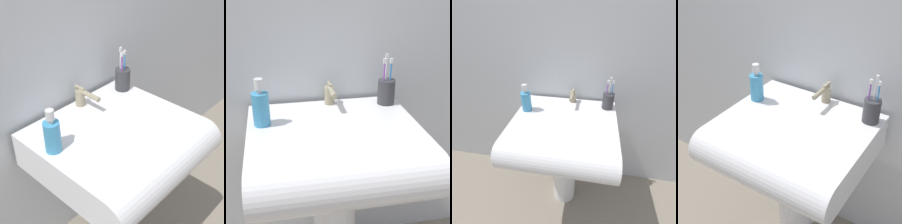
% 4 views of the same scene
% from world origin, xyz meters
% --- Properties ---
extents(wall_back, '(5.00, 0.05, 2.40)m').
position_xyz_m(wall_back, '(0.00, 0.30, 1.20)').
color(wall_back, silver).
rests_on(wall_back, ground).
extents(sink_pedestal, '(0.17, 0.17, 0.63)m').
position_xyz_m(sink_pedestal, '(0.00, 0.00, 0.31)').
color(sink_pedestal, white).
rests_on(sink_pedestal, ground).
extents(sink_basin, '(0.63, 0.60, 0.16)m').
position_xyz_m(sink_basin, '(0.00, -0.06, 0.71)').
color(sink_basin, white).
rests_on(sink_basin, sink_pedestal).
extents(faucet, '(0.04, 0.15, 0.09)m').
position_xyz_m(faucet, '(0.02, 0.20, 0.84)').
color(faucet, tan).
rests_on(faucet, sink_basin).
extents(toothbrush_cup, '(0.07, 0.07, 0.21)m').
position_xyz_m(toothbrush_cup, '(0.26, 0.17, 0.84)').
color(toothbrush_cup, '#38383D').
rests_on(toothbrush_cup, sink_basin).
extents(soap_bottle, '(0.06, 0.06, 0.18)m').
position_xyz_m(soap_bottle, '(-0.26, 0.06, 0.86)').
color(soap_bottle, '#3F99CC').
rests_on(soap_bottle, sink_basin).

